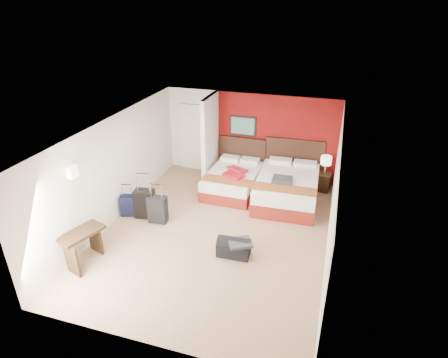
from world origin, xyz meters
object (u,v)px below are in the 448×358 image
at_px(suitcase_navy, 129,206).
at_px(bed_left, 233,181).
at_px(desk, 84,247).
at_px(suitcase_black, 145,205).
at_px(duffel_bag, 234,248).
at_px(nightstand, 323,182).
at_px(suitcase_charcoal, 158,210).
at_px(bed_right, 287,189).
at_px(red_suitcase_open, 235,172).
at_px(table_lamp, 326,165).

bearing_deg(suitcase_navy, bed_left, 29.42).
distance_m(suitcase_navy, desk, 1.89).
xyz_separation_m(bed_left, suitcase_navy, (-2.10, -2.03, -0.02)).
relative_size(suitcase_black, duffel_bag, 1.04).
height_order(nightstand, suitcase_charcoal, suitcase_charcoal).
bearing_deg(bed_right, desk, -135.06).
bearing_deg(nightstand, suitcase_charcoal, -135.71).
bearing_deg(suitcase_navy, nightstand, 17.12).
bearing_deg(bed_left, suitcase_navy, -134.25).
bearing_deg(desk, suitcase_navy, 111.32).
distance_m(bed_left, suitcase_charcoal, 2.45).
xyz_separation_m(bed_right, red_suitcase_open, (-1.42, 0.02, 0.28)).
bearing_deg(bed_right, nightstand, 42.69).
distance_m(table_lamp, suitcase_navy, 5.33).
bearing_deg(red_suitcase_open, suitcase_charcoal, -102.39).
xyz_separation_m(red_suitcase_open, table_lamp, (2.31, 0.86, 0.15)).
bearing_deg(bed_left, bed_right, -2.96).
distance_m(red_suitcase_open, duffel_bag, 2.82).
height_order(bed_right, red_suitcase_open, bed_right).
bearing_deg(duffel_bag, nightstand, 64.04).
distance_m(bed_left, red_suitcase_open, 0.36).
height_order(suitcase_navy, duffel_bag, suitcase_navy).
height_order(suitcase_black, suitcase_navy, suitcase_black).
height_order(bed_left, suitcase_navy, bed_left).
relative_size(bed_right, desk, 2.50).
height_order(table_lamp, suitcase_navy, table_lamp).
bearing_deg(red_suitcase_open, duffel_bag, -52.91).
xyz_separation_m(suitcase_black, desk, (-0.36, -1.93, 0.01)).
bearing_deg(bed_left, suitcase_charcoal, -119.72).
height_order(suitcase_black, desk, desk).
height_order(red_suitcase_open, suitcase_black, suitcase_black).
relative_size(red_suitcase_open, suitcase_charcoal, 1.12).
distance_m(nightstand, table_lamp, 0.51).
height_order(bed_left, nightstand, bed_left).
distance_m(bed_right, suitcase_navy, 4.09).
relative_size(bed_left, red_suitcase_open, 2.63).
xyz_separation_m(table_lamp, suitcase_charcoal, (-3.68, -2.85, -0.44)).
relative_size(nightstand, suitcase_black, 0.71).
distance_m(suitcase_charcoal, desk, 1.97).
xyz_separation_m(bed_left, bed_right, (1.52, -0.12, 0.05)).
xyz_separation_m(bed_right, suitcase_navy, (-3.61, -1.91, -0.08)).
distance_m(table_lamp, suitcase_black, 4.93).
bearing_deg(suitcase_black, bed_right, 21.75).
distance_m(bed_right, duffel_bag, 2.77).
distance_m(suitcase_black, desk, 1.96).
bearing_deg(bed_right, table_lamp, 42.69).
relative_size(red_suitcase_open, nightstand, 1.43).
xyz_separation_m(red_suitcase_open, desk, (-2.12, -3.81, -0.24)).
relative_size(red_suitcase_open, suitcase_black, 1.01).
distance_m(bed_left, desk, 4.41).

